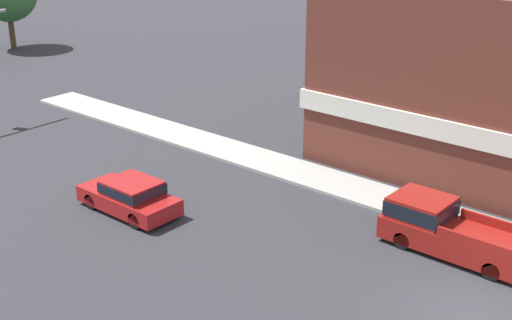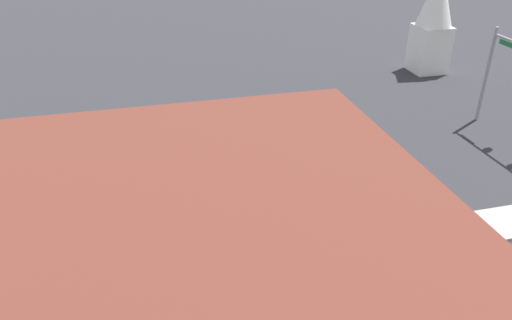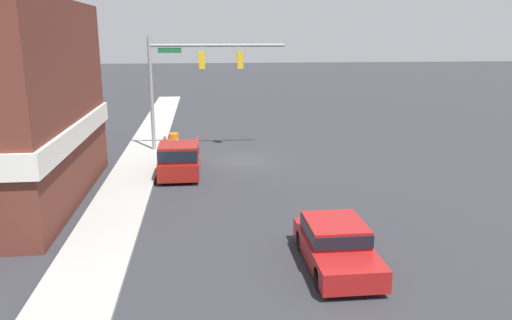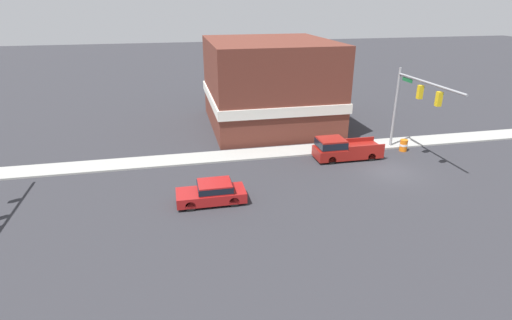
% 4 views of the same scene
% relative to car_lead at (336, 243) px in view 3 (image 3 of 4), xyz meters
% --- Properties ---
extents(ground_plane, '(200.00, 200.00, 0.00)m').
position_rel_car_lead_xyz_m(ground_plane, '(2.03, -13.80, -0.74)').
color(ground_plane, '#2D2D33').
extents(sidewalk_curb, '(2.40, 60.00, 0.14)m').
position_rel_car_lead_xyz_m(sidewalk_curb, '(7.73, -13.80, -0.67)').
color(sidewalk_curb, '#9E9E99').
rests_on(sidewalk_curb, ground).
extents(near_signal_assembly, '(8.26, 0.49, 6.97)m').
position_rel_car_lead_xyz_m(near_signal_assembly, '(4.55, -16.67, 4.35)').
color(near_signal_assembly, gray).
rests_on(near_signal_assembly, ground).
extents(car_lead, '(1.93, 4.42, 1.41)m').
position_rel_car_lead_xyz_m(car_lead, '(0.00, 0.00, 0.00)').
color(car_lead, black).
rests_on(car_lead, ground).
extents(pickup_truck_parked, '(2.01, 5.50, 1.82)m').
position_rel_car_lead_xyz_m(pickup_truck_parked, '(5.32, -11.22, 0.16)').
color(pickup_truck_parked, black).
rests_on(pickup_truck_parked, ground).
extents(construction_barrel, '(0.65, 0.65, 1.02)m').
position_rel_car_lead_xyz_m(construction_barrel, '(5.93, -17.19, -0.22)').
color(construction_barrel, orange).
rests_on(construction_barrel, ground).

